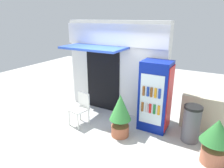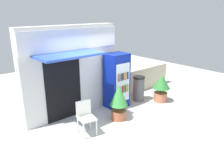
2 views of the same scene
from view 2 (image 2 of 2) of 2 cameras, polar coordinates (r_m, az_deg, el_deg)
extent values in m
plane|color=#B2B2AD|center=(6.48, 1.75, -10.94)|extent=(16.00, 16.00, 0.00)
cube|color=silver|center=(6.94, -10.49, 3.15)|extent=(3.16, 0.32, 2.77)
cube|color=white|center=(6.58, -10.08, 11.18)|extent=(3.16, 0.08, 0.60)
cube|color=blue|center=(6.07, -10.83, 7.37)|extent=(1.77, 0.94, 0.06)
cube|color=black|center=(6.73, -12.29, -0.90)|extent=(1.15, 0.03, 1.99)
cube|color=navy|center=(7.47, 1.18, 0.85)|extent=(0.72, 0.58, 1.84)
cube|color=silver|center=(7.25, 2.79, 0.31)|extent=(0.58, 0.02, 1.29)
cube|color=red|center=(7.71, 3.23, 1.40)|extent=(0.02, 0.52, 1.66)
cylinder|color=brown|center=(7.18, 1.64, -1.70)|extent=(0.06, 0.06, 0.24)
cylinder|color=#B2B2B7|center=(7.25, 2.33, -1.49)|extent=(0.06, 0.06, 0.24)
cylinder|color=red|center=(7.31, 2.81, -1.34)|extent=(0.06, 0.06, 0.24)
cylinder|color=#196B2D|center=(7.38, 3.41, -1.16)|extent=(0.06, 0.06, 0.24)
cylinder|color=orange|center=(7.45, 4.02, -0.97)|extent=(0.06, 0.06, 0.24)
cylinder|color=brown|center=(7.05, 1.74, 1.60)|extent=(0.06, 0.06, 0.24)
cylinder|color=#1938A5|center=(7.12, 2.38, 1.76)|extent=(0.06, 0.06, 0.24)
cylinder|color=brown|center=(7.17, 2.88, 1.89)|extent=(0.06, 0.06, 0.24)
cylinder|color=orange|center=(7.24, 3.47, 2.04)|extent=(0.06, 0.06, 0.24)
cylinder|color=#1938A5|center=(7.31, 4.02, 2.19)|extent=(0.06, 0.06, 0.24)
cylinder|color=white|center=(5.85, -7.20, -12.01)|extent=(0.04, 0.04, 0.45)
cylinder|color=white|center=(5.98, -3.96, -11.18)|extent=(0.04, 0.04, 0.45)
cylinder|color=white|center=(6.17, -8.69, -10.36)|extent=(0.04, 0.04, 0.45)
cylinder|color=white|center=(6.30, -5.59, -9.62)|extent=(0.04, 0.04, 0.45)
cube|color=white|center=(5.96, -6.45, -8.72)|extent=(0.49, 0.52, 0.04)
cube|color=white|center=(6.03, -7.33, -6.03)|extent=(0.42, 0.12, 0.41)
cylinder|color=#AD5B3D|center=(6.85, 1.71, -7.87)|extent=(0.45, 0.45, 0.28)
cylinder|color=brown|center=(6.75, 1.73, -6.11)|extent=(0.05, 0.05, 0.18)
cone|color=#388C3D|center=(6.59, 1.76, -2.86)|extent=(0.54, 0.54, 0.64)
cylinder|color=#BC6B4C|center=(8.31, 12.30, -3.21)|extent=(0.47, 0.47, 0.34)
cylinder|color=brown|center=(8.23, 12.42, -1.58)|extent=(0.05, 0.05, 0.17)
cone|color=#2D7533|center=(8.12, 12.57, 0.60)|extent=(0.62, 0.62, 0.49)
cylinder|color=#595960|center=(8.18, 6.83, -1.35)|extent=(0.40, 0.40, 0.85)
cylinder|color=black|center=(8.04, 6.95, 1.70)|extent=(0.42, 0.42, 0.06)
cube|color=beige|center=(9.32, 8.04, 1.33)|extent=(2.77, 0.22, 0.92)
cube|color=tan|center=(8.49, 12.11, -2.84)|extent=(0.41, 0.37, 0.31)
camera|label=1|loc=(6.19, 44.52, 10.38)|focal=32.01mm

